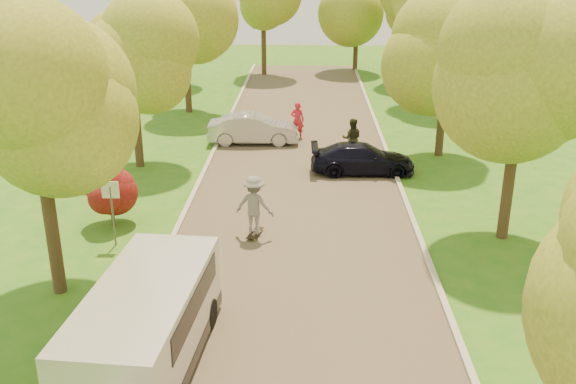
# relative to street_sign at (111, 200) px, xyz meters

# --- Properties ---
(ground) EXTENTS (100.00, 100.00, 0.00)m
(ground) POSITION_rel_street_sign_xyz_m (5.80, -4.00, -1.56)
(ground) COLOR #2B6D1A
(ground) RESTS_ON ground
(road) EXTENTS (8.00, 60.00, 0.01)m
(road) POSITION_rel_street_sign_xyz_m (5.80, 4.00, -1.56)
(road) COLOR #4C4438
(road) RESTS_ON ground
(curb_left) EXTENTS (0.18, 60.00, 0.12)m
(curb_left) POSITION_rel_street_sign_xyz_m (1.75, 4.00, -1.50)
(curb_left) COLOR #B2AD9E
(curb_left) RESTS_ON ground
(curb_right) EXTENTS (0.18, 60.00, 0.12)m
(curb_right) POSITION_rel_street_sign_xyz_m (9.85, 4.00, -1.50)
(curb_right) COLOR #B2AD9E
(curb_right) RESTS_ON ground
(street_sign) EXTENTS (0.55, 0.06, 2.17)m
(street_sign) POSITION_rel_street_sign_xyz_m (0.00, 0.00, 0.00)
(street_sign) COLOR #59595E
(street_sign) RESTS_ON ground
(red_shrub) EXTENTS (1.70, 1.70, 1.95)m
(red_shrub) POSITION_rel_street_sign_xyz_m (-0.50, 1.50, -0.47)
(red_shrub) COLOR #382619
(red_shrub) RESTS_ON ground
(tree_l_mida) EXTENTS (4.71, 4.60, 7.39)m
(tree_l_mida) POSITION_rel_street_sign_xyz_m (-0.50, -3.00, 3.61)
(tree_l_mida) COLOR #382619
(tree_l_mida) RESTS_ON ground
(tree_l_midb) EXTENTS (4.30, 4.20, 6.62)m
(tree_l_midb) POSITION_rel_street_sign_xyz_m (-1.01, 8.00, 3.02)
(tree_l_midb) COLOR #382619
(tree_l_midb) RESTS_ON ground
(tree_l_far) EXTENTS (4.92, 4.80, 7.79)m
(tree_l_far) POSITION_rel_street_sign_xyz_m (-0.59, 18.00, 3.90)
(tree_l_far) COLOR #382619
(tree_l_far) RESTS_ON ground
(tree_r_mida) EXTENTS (5.13, 5.00, 7.95)m
(tree_r_mida) POSITION_rel_street_sign_xyz_m (12.82, 1.00, 3.97)
(tree_r_mida) COLOR #382619
(tree_r_mida) RESTS_ON ground
(tree_r_midb) EXTENTS (4.51, 4.40, 7.01)m
(tree_r_midb) POSITION_rel_street_sign_xyz_m (12.40, 10.00, 3.32)
(tree_r_midb) COLOR #382619
(tree_r_midb) RESTS_ON ground
(tree_r_far) EXTENTS (5.33, 5.20, 8.34)m
(tree_r_far) POSITION_rel_street_sign_xyz_m (13.03, 20.00, 4.27)
(tree_r_far) COLOR #382619
(tree_r_far) RESTS_ON ground
(tree_bg_a) EXTENTS (5.12, 5.00, 7.72)m
(tree_bg_a) POSITION_rel_street_sign_xyz_m (-2.98, 26.00, 3.75)
(tree_bg_a) COLOR #382619
(tree_bg_a) RESTS_ON ground
(tree_bg_b) EXTENTS (5.12, 5.00, 7.95)m
(tree_bg_b) POSITION_rel_street_sign_xyz_m (14.02, 28.00, 3.97)
(tree_bg_b) COLOR #382619
(tree_bg_b) RESTS_ON ground
(tree_bg_c) EXTENTS (4.92, 4.80, 7.33)m
(tree_bg_c) POSITION_rel_street_sign_xyz_m (3.01, 30.00, 3.46)
(tree_bg_c) COLOR #382619
(tree_bg_c) RESTS_ON ground
(tree_bg_d) EXTENTS (5.12, 5.00, 7.72)m
(tree_bg_d) POSITION_rel_street_sign_xyz_m (10.02, 32.00, 3.75)
(tree_bg_d) COLOR #382619
(tree_bg_d) RESTS_ON ground
(minivan) EXTENTS (2.62, 5.73, 2.07)m
(minivan) POSITION_rel_street_sign_xyz_m (2.60, -6.34, -0.47)
(minivan) COLOR silver
(minivan) RESTS_ON ground
(silver_sedan) EXTENTS (4.44, 1.67, 1.45)m
(silver_sedan) POSITION_rel_street_sign_xyz_m (3.50, 11.68, -0.84)
(silver_sedan) COLOR #ACACB1
(silver_sedan) RESTS_ON ground
(dark_sedan) EXTENTS (4.40, 1.86, 1.27)m
(dark_sedan) POSITION_rel_street_sign_xyz_m (8.47, 7.38, -0.93)
(dark_sedan) COLOR black
(dark_sedan) RESTS_ON ground
(longboard) EXTENTS (0.53, 1.05, 0.12)m
(longboard) POSITION_rel_street_sign_xyz_m (4.43, 0.82, -1.45)
(longboard) COLOR black
(longboard) RESTS_ON ground
(skateboarder) EXTENTS (1.42, 1.03, 1.97)m
(skateboarder) POSITION_rel_street_sign_xyz_m (4.43, 0.82, -0.45)
(skateboarder) COLOR slate
(skateboarder) RESTS_ON longboard
(person_striped) EXTENTS (0.71, 0.51, 1.84)m
(person_striped) POSITION_rel_street_sign_xyz_m (5.63, 12.66, -0.65)
(person_striped) COLOR red
(person_striped) RESTS_ON ground
(person_olive) EXTENTS (0.94, 0.76, 1.84)m
(person_olive) POSITION_rel_street_sign_xyz_m (8.14, 9.44, -0.64)
(person_olive) COLOR #2B2C1A
(person_olive) RESTS_ON ground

